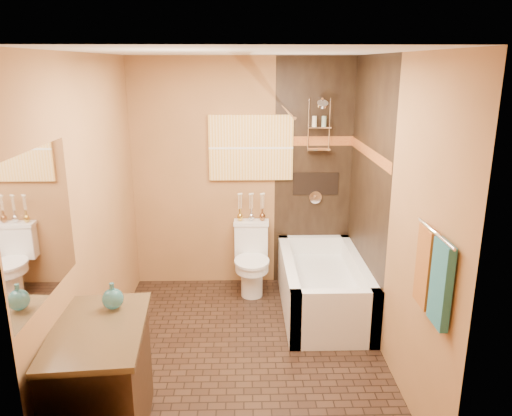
{
  "coord_description": "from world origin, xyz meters",
  "views": [
    {
      "loc": [
        0.01,
        -3.82,
        2.42
      ],
      "look_at": [
        0.12,
        0.4,
        1.19
      ],
      "focal_mm": 35.0,
      "sensor_mm": 36.0,
      "label": 1
    }
  ],
  "objects_px": {
    "vanity": "(102,383)",
    "toilet": "(252,258)",
    "sunset_painting": "(251,148)",
    "bathtub": "(323,290)"
  },
  "relations": [
    {
      "from": "toilet",
      "to": "vanity",
      "type": "bearing_deg",
      "value": -112.31
    },
    {
      "from": "toilet",
      "to": "sunset_painting",
      "type": "bearing_deg",
      "value": 92.27
    },
    {
      "from": "bathtub",
      "to": "toilet",
      "type": "relative_size",
      "value": 1.98
    },
    {
      "from": "toilet",
      "to": "bathtub",
      "type": "bearing_deg",
      "value": -31.26
    },
    {
      "from": "toilet",
      "to": "vanity",
      "type": "relative_size",
      "value": 0.77
    },
    {
      "from": "vanity",
      "to": "toilet",
      "type": "bearing_deg",
      "value": 60.85
    },
    {
      "from": "toilet",
      "to": "vanity",
      "type": "distance_m",
      "value": 2.44
    },
    {
      "from": "sunset_painting",
      "to": "toilet",
      "type": "xyz_separation_m",
      "value": [
        -0.0,
        -0.26,
        -1.17
      ]
    },
    {
      "from": "sunset_painting",
      "to": "bathtub",
      "type": "relative_size",
      "value": 0.6
    },
    {
      "from": "bathtub",
      "to": "toilet",
      "type": "bearing_deg",
      "value": 146.47
    }
  ]
}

